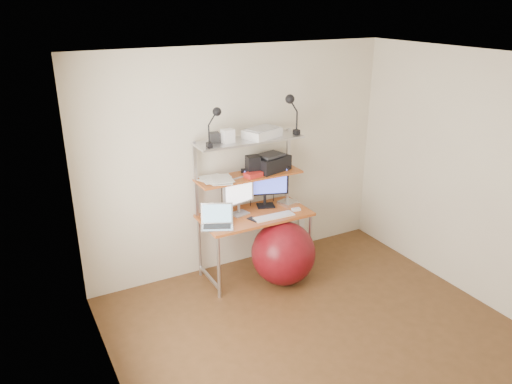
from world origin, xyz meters
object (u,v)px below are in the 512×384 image
at_px(laptop, 217,221).
at_px(printer, 271,163).
at_px(monitor_black, 265,184).
at_px(monitor_silver, 239,193).
at_px(exercise_ball, 283,253).

relative_size(laptop, printer, 0.91).
relative_size(monitor_black, printer, 1.19).
height_order(monitor_silver, exercise_ball, monitor_silver).
bearing_deg(monitor_silver, laptop, -165.32).
height_order(monitor_silver, monitor_black, monitor_black).
distance_m(monitor_silver, monitor_black, 0.36).
height_order(laptop, printer, printer).
relative_size(monitor_silver, printer, 0.99).
bearing_deg(exercise_ball, laptop, 162.62).
xyz_separation_m(monitor_silver, laptop, (-0.34, -0.18, -0.19)).
relative_size(monitor_silver, monitor_black, 0.84).
xyz_separation_m(monitor_black, printer, (0.08, 0.01, 0.23)).
height_order(laptop, exercise_ball, laptop).
bearing_deg(printer, exercise_ball, -116.53).
bearing_deg(exercise_ball, printer, 78.52).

